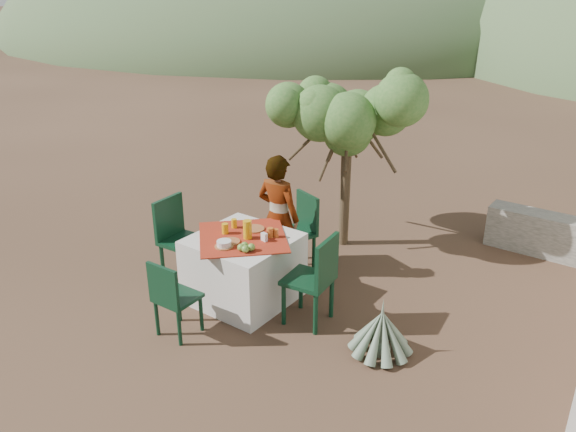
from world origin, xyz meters
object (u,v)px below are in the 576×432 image
object	(u,v)px
table	(244,268)
juice_pitcher	(247,229)
chair_far	(300,228)
chair_near	(172,296)
chair_right	(316,276)
chair_left	(178,235)
shrub_tree	(355,124)
person	(278,217)
agave	(381,333)

from	to	relation	value
table	juice_pitcher	size ratio (longest dim) A/B	6.32
chair_far	chair_near	xyz separation A→B (m)	(-0.14, -1.98, -0.06)
chair_far	chair_right	xyz separation A→B (m)	(0.87, -0.95, 0.03)
table	chair_near	size ratio (longest dim) A/B	1.57
chair_near	chair_right	world-z (taller)	chair_right
chair_right	juice_pitcher	size ratio (longest dim) A/B	4.80
chair_left	shrub_tree	xyz separation A→B (m)	(1.16, 2.03, 1.09)
person	chair_left	bearing A→B (deg)	37.35
person	juice_pitcher	xyz separation A→B (m)	(0.10, -0.68, 0.11)
chair_right	person	world-z (taller)	person
chair_right	person	size ratio (longest dim) A/B	0.65
table	chair_left	xyz separation A→B (m)	(-0.94, -0.08, 0.18)
table	chair_near	distance (m)	0.98
chair_near	shrub_tree	world-z (taller)	shrub_tree
chair_right	agave	world-z (taller)	chair_right
shrub_tree	agave	world-z (taller)	shrub_tree
chair_near	person	distance (m)	1.68
chair_right	shrub_tree	bearing A→B (deg)	-166.24
chair_near	agave	xyz separation A→B (m)	(1.80, 0.97, -0.24)
chair_near	chair_right	size ratio (longest dim) A/B	0.84
table	shrub_tree	size ratio (longest dim) A/B	0.62
shrub_tree	agave	bearing A→B (deg)	-52.78
table	chair_far	xyz separation A→B (m)	(0.05, 1.01, 0.14)
agave	chair_near	bearing A→B (deg)	-151.66
person	chair_near	bearing A→B (deg)	85.55
juice_pitcher	table	bearing A→B (deg)	-179.96
chair_left	chair_far	bearing A→B (deg)	-46.29
chair_near	chair_left	bearing A→B (deg)	-48.24
chair_right	chair_near	bearing A→B (deg)	-50.65
chair_right	juice_pitcher	distance (m)	0.90
agave	juice_pitcher	world-z (taller)	juice_pitcher
shrub_tree	juice_pitcher	xyz separation A→B (m)	(-0.15, -1.95, -0.78)
table	agave	bearing A→B (deg)	-0.22
agave	chair_far	bearing A→B (deg)	148.60
chair_near	shrub_tree	bearing A→B (deg)	-97.81
juice_pitcher	chair_right	bearing A→B (deg)	3.56
chair_near	person	bearing A→B (deg)	-93.82
person	juice_pitcher	world-z (taller)	person
shrub_tree	juice_pitcher	bearing A→B (deg)	-94.39
table	person	distance (m)	0.78
chair_near	juice_pitcher	distance (m)	1.07
chair_left	shrub_tree	bearing A→B (deg)	-33.71
person	agave	xyz separation A→B (m)	(1.74, -0.69, -0.53)
chair_far	agave	size ratio (longest dim) A/B	1.42
chair_far	chair_left	size ratio (longest dim) A/B	0.94
chair_near	chair_far	bearing A→B (deg)	-95.74
chair_far	chair_near	size ratio (longest dim) A/B	1.13
chair_left	agave	world-z (taller)	chair_left
table	person	size ratio (longest dim) A/B	0.86
chair_far	chair_left	xyz separation A→B (m)	(-0.99, -1.09, 0.03)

